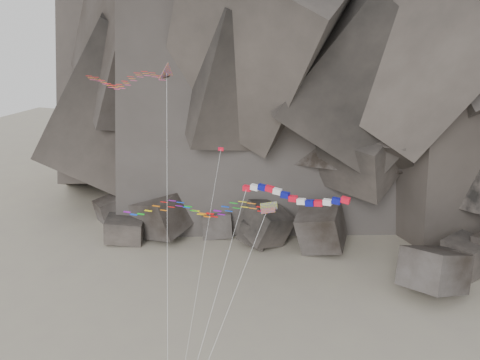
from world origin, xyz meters
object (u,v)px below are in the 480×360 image
(delta_kite, at_px, (122,79))
(parafoil_kite, at_px, (189,208))
(banner_kite, at_px, (293,197))
(pennant_kite, at_px, (207,227))

(delta_kite, bearing_deg, parafoil_kite, -2.20)
(banner_kite, bearing_deg, delta_kite, -174.83)
(parafoil_kite, relative_size, pennant_kite, 0.84)
(delta_kite, distance_m, banner_kite, 20.26)
(parafoil_kite, bearing_deg, delta_kite, 132.04)
(pennant_kite, bearing_deg, delta_kite, 158.30)
(delta_kite, bearing_deg, banner_kite, 20.11)
(parafoil_kite, height_order, pennant_kite, pennant_kite)
(delta_kite, relative_size, pennant_kite, 1.31)
(delta_kite, relative_size, banner_kite, 1.55)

